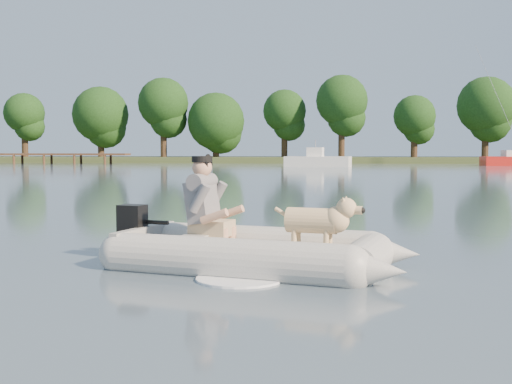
# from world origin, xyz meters

# --- Properties ---
(water) EXTENTS (160.00, 160.00, 0.00)m
(water) POSITION_xyz_m (0.00, 0.00, 0.00)
(water) COLOR slate
(water) RESTS_ON ground
(shore_bank) EXTENTS (160.00, 12.00, 0.70)m
(shore_bank) POSITION_xyz_m (0.00, 62.00, 0.25)
(shore_bank) COLOR #47512D
(shore_bank) RESTS_ON water
(dock) EXTENTS (18.00, 2.00, 1.04)m
(dock) POSITION_xyz_m (-26.00, 52.00, 0.52)
(dock) COLOR #4C331E
(dock) RESTS_ON water
(treeline) EXTENTS (71.02, 7.35, 9.27)m
(treeline) POSITION_xyz_m (-3.71, 61.11, 5.48)
(treeline) COLOR #332316
(treeline) RESTS_ON shore_bank
(dinghy) EXTENTS (5.68, 4.80, 1.42)m
(dinghy) POSITION_xyz_m (0.21, -0.75, 0.61)
(dinghy) COLOR #979793
(dinghy) RESTS_ON water
(man) EXTENTS (0.88, 0.81, 1.10)m
(man) POSITION_xyz_m (-0.47, -0.51, 0.80)
(man) COLOR slate
(man) RESTS_ON dinghy
(dog) EXTENTS (1.01, 0.58, 0.64)m
(dog) POSITION_xyz_m (0.86, -0.87, 0.53)
(dog) COLOR tan
(dog) RESTS_ON dinghy
(outboard_motor) EXTENTS (0.49, 0.40, 0.81)m
(outboard_motor) POSITION_xyz_m (-1.43, -0.30, 0.32)
(outboard_motor) COLOR black
(outboard_motor) RESTS_ON dinghy
(motorboat) EXTENTS (5.80, 3.10, 2.33)m
(motorboat) POSITION_xyz_m (1.14, 44.49, 1.06)
(motorboat) COLOR white
(motorboat) RESTS_ON water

